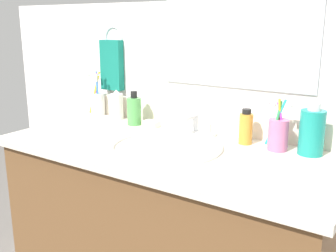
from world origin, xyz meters
The scene contains 15 objects.
countertop centered at (0.00, 0.00, 0.80)m, with size 1.18×0.53×0.03m, color beige.
backsplash centered at (0.00, 0.25, 0.86)m, with size 1.18×0.02×0.09m, color beige.
back_wall centered at (0.00, 0.32, 0.65)m, with size 2.28×0.04×1.30m, color white.
mirror_panel centered at (0.10, 0.29, 1.26)m, with size 0.60×0.01×0.56m, color #B2BCC6.
towel_ring centered at (-0.49, 0.29, 1.15)m, with size 0.10×0.10×0.01m, color silver.
hand_towel centered at (-0.49, 0.28, 1.03)m, with size 0.11×0.04×0.22m, color #147260.
sink_basin centered at (0.00, -0.02, 0.78)m, with size 0.39×0.39×0.11m.
faucet centered at (0.00, 0.17, 0.84)m, with size 0.16×0.10×0.08m.
bottle_lotion_white centered at (-0.40, 0.20, 0.87)m, with size 0.06×0.06×0.13m.
bottle_oil_amber centered at (0.20, 0.17, 0.87)m, with size 0.05×0.05×0.12m.
bottle_toner_green centered at (-0.28, 0.17, 0.87)m, with size 0.06×0.06×0.14m.
bottle_mouthwash_teal centered at (0.42, 0.18, 0.89)m, with size 0.08×0.08×0.17m.
cup_white_ceramic centered at (-0.52, 0.21, 0.87)m, with size 0.06×0.07×0.20m.
cup_pink centered at (0.32, 0.16, 0.87)m, with size 0.08×0.08×0.17m.
soap_bar centered at (-0.20, 0.18, 0.83)m, with size 0.06×0.04×0.02m, color white.
Camera 1 is at (0.72, -1.07, 1.22)m, focal length 42.72 mm.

